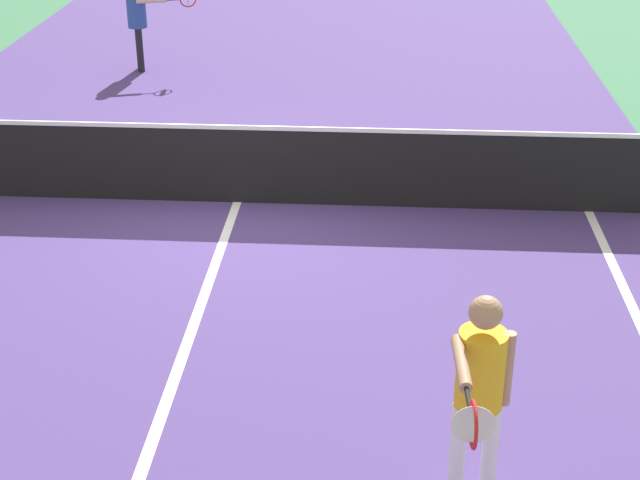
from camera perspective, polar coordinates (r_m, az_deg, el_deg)
The scene contains 6 objects.
ground_plane at distance 11.29m, azimuth -4.99°, elevation 2.28°, with size 60.00×60.00×0.00m, color #38724C.
court_surface_inbounds at distance 11.28m, azimuth -4.99°, elevation 2.29°, with size 10.62×24.40×0.00m, color #4C387A.
line_center_service at distance 8.50m, azimuth -8.10°, elevation -6.44°, with size 0.10×6.40×0.01m, color white.
net at distance 11.10m, azimuth -5.09°, elevation 4.61°, with size 9.90×0.09×1.07m.
player_near at distance 6.32m, azimuth 9.59°, elevation -8.39°, with size 0.47×1.20×1.61m.
player_far at distance 16.59m, azimuth -10.85°, elevation 13.08°, with size 1.16×0.41×1.50m.
Camera 1 is at (1.65, -10.20, 4.55)m, focal length 53.21 mm.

